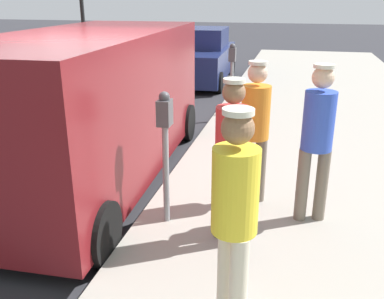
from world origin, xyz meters
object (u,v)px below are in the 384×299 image
(parking_meter_far, at_px, (232,67))
(pedestrian_in_orange, at_px, (255,124))
(parking_meter_near, at_px, (165,136))
(pedestrian_in_yellow, at_px, (235,210))
(pedestrian_in_red, at_px, (232,152))
(pedestrian_in_blue, at_px, (317,134))
(parked_sedan_ahead, at_px, (199,58))
(parked_van, at_px, (91,104))

(parking_meter_far, xyz_separation_m, pedestrian_in_orange, (0.90, -4.16, -0.01))
(parking_meter_near, xyz_separation_m, pedestrian_in_yellow, (0.97, -1.47, -0.01))
(pedestrian_in_orange, bearing_deg, parking_meter_near, -141.95)
(parking_meter_far, height_order, pedestrian_in_red, pedestrian_in_red)
(parking_meter_near, height_order, pedestrian_in_yellow, pedestrian_in_yellow)
(pedestrian_in_blue, bearing_deg, parking_meter_near, -165.02)
(pedestrian_in_yellow, xyz_separation_m, parked_sedan_ahead, (-2.67, 10.72, -0.42))
(parked_van, bearing_deg, parking_meter_far, 67.45)
(pedestrian_in_blue, xyz_separation_m, parked_van, (-3.10, 0.83, -0.04))
(pedestrian_in_yellow, xyz_separation_m, parked_van, (-2.47, 2.73, -0.01))
(parking_meter_near, height_order, pedestrian_in_blue, pedestrian_in_blue)
(pedestrian_in_blue, distance_m, pedestrian_in_orange, 0.76)
(pedestrian_in_orange, bearing_deg, pedestrian_in_red, -98.33)
(parking_meter_far, height_order, pedestrian_in_blue, pedestrian_in_blue)
(parking_meter_near, bearing_deg, pedestrian_in_yellow, -56.60)
(pedestrian_in_blue, xyz_separation_m, pedestrian_in_orange, (-0.70, 0.28, -0.02))
(parking_meter_near, distance_m, pedestrian_in_orange, 1.14)
(pedestrian_in_blue, xyz_separation_m, pedestrian_in_red, (-0.84, -0.65, -0.05))
(pedestrian_in_red, bearing_deg, pedestrian_in_orange, 81.67)
(parking_meter_near, relative_size, parking_meter_far, 1.00)
(parking_meter_near, height_order, parked_sedan_ahead, parking_meter_near)
(pedestrian_in_blue, relative_size, parked_van, 0.34)
(parking_meter_far, distance_m, pedestrian_in_red, 5.15)
(parking_meter_near, distance_m, pedestrian_in_red, 0.80)
(pedestrian_in_orange, xyz_separation_m, parked_van, (-2.40, 0.55, -0.01))
(parking_meter_near, xyz_separation_m, pedestrian_in_orange, (0.90, 0.71, -0.01))
(pedestrian_in_yellow, height_order, pedestrian_in_orange, pedestrian_in_orange)
(parking_meter_near, height_order, pedestrian_in_orange, pedestrian_in_orange)
(pedestrian_in_red, distance_m, pedestrian_in_yellow, 1.27)
(parking_meter_near, xyz_separation_m, parked_van, (-1.50, 1.26, -0.03))
(parking_meter_near, bearing_deg, pedestrian_in_red, -16.32)
(pedestrian_in_blue, distance_m, parked_van, 3.21)
(parked_van, relative_size, parked_sedan_ahead, 1.18)
(pedestrian_in_red, height_order, pedestrian_in_yellow, pedestrian_in_yellow)
(pedestrian_in_yellow, height_order, parked_sedan_ahead, pedestrian_in_yellow)
(parking_meter_far, height_order, parked_sedan_ahead, parking_meter_far)
(parking_meter_near, relative_size, parked_sedan_ahead, 0.34)
(pedestrian_in_red, bearing_deg, parking_meter_far, 98.55)
(pedestrian_in_orange, relative_size, parked_sedan_ahead, 0.40)
(pedestrian_in_yellow, distance_m, parked_van, 3.68)
(parked_van, bearing_deg, pedestrian_in_yellow, -47.84)
(pedestrian_in_red, height_order, pedestrian_in_orange, pedestrian_in_orange)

